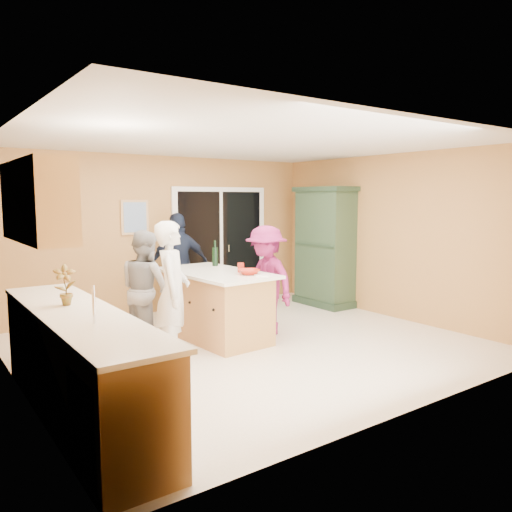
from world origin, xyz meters
TOP-DOWN VIEW (x-y plane):
  - floor at (0.00, 0.00)m, footprint 5.50×5.50m
  - ceiling at (0.00, 0.00)m, footprint 5.50×5.00m
  - wall_back at (0.00, 2.50)m, footprint 5.50×0.10m
  - wall_front at (0.00, -2.50)m, footprint 5.50×0.10m
  - wall_left at (-2.75, 0.00)m, footprint 0.10×5.00m
  - wall_right at (2.75, 0.00)m, footprint 0.10×5.00m
  - left_cabinet_run at (-2.45, -1.05)m, footprint 0.65×3.05m
  - upper_cabinets at (-2.58, -0.20)m, footprint 0.35×1.60m
  - sliding_door at (1.05, 2.46)m, footprint 1.90×0.07m
  - framed_picture at (-0.55, 2.48)m, footprint 0.46×0.04m
  - kitchen_island at (-0.21, 0.54)m, footprint 1.06×1.81m
  - green_hutch at (2.49, 1.27)m, footprint 0.60×1.14m
  - woman_white at (-1.11, 0.00)m, footprint 0.65×0.72m
  - woman_grey at (-1.14, 0.69)m, footprint 0.68×0.81m
  - woman_navy at (-0.03, 1.97)m, footprint 1.02×0.51m
  - woman_magenta at (0.48, 0.31)m, footprint 0.64×1.02m
  - serving_bowl at (0.00, 0.05)m, footprint 0.34×0.34m
  - tulip_vase at (-2.45, -0.59)m, footprint 0.22×0.17m
  - tumbler_near at (0.04, 0.28)m, footprint 0.09×0.09m
  - tumbler_far at (0.02, 0.27)m, footprint 0.10×0.10m
  - wine_bottle at (0.07, 1.01)m, footprint 0.09×0.09m
  - white_plate at (0.09, -0.11)m, footprint 0.25×0.25m

SIDE VIEW (x-z plane):
  - floor at x=0.00m, z-range 0.00..0.00m
  - kitchen_island at x=-0.21m, z-range -0.03..0.90m
  - left_cabinet_run at x=-2.45m, z-range -0.16..1.08m
  - woman_grey at x=-1.14m, z-range 0.00..1.51m
  - woman_magenta at x=0.48m, z-range 0.00..1.53m
  - woman_white at x=-1.11m, z-range 0.00..1.65m
  - woman_navy at x=-0.03m, z-range 0.00..1.67m
  - white_plate at x=0.09m, z-range 0.92..0.94m
  - serving_bowl at x=0.00m, z-range 0.92..0.99m
  - tumbler_near at x=0.04m, z-range 0.92..1.02m
  - tumbler_far at x=0.02m, z-range 0.92..1.05m
  - green_hutch at x=2.49m, z-range -0.03..2.08m
  - sliding_door at x=1.05m, z-range 0.00..2.10m
  - wine_bottle at x=0.07m, z-range 0.88..1.26m
  - tulip_vase at x=-2.45m, z-range 0.94..1.31m
  - wall_back at x=0.00m, z-range 0.00..2.60m
  - wall_front at x=0.00m, z-range 0.00..2.60m
  - wall_left at x=-2.75m, z-range 0.00..2.60m
  - wall_right at x=2.75m, z-range 0.00..2.60m
  - framed_picture at x=-0.55m, z-range 1.32..1.88m
  - upper_cabinets at x=-2.58m, z-range 1.50..2.25m
  - ceiling at x=0.00m, z-range 2.55..2.65m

